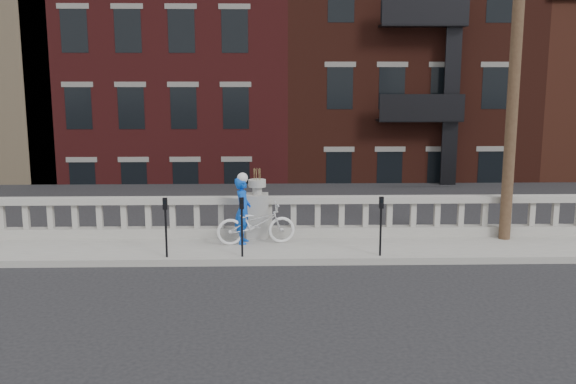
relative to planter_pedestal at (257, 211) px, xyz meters
name	(u,v)px	position (x,y,z in m)	size (l,w,h in m)	color
ground	(253,295)	(0.00, -3.95, -0.83)	(120.00, 120.00, 0.00)	black
sidewalk	(257,250)	(0.00, -0.95, -0.76)	(32.00, 2.20, 0.15)	gray
balustrade	(257,218)	(0.00, 0.00, -0.19)	(28.00, 0.34, 1.03)	gray
planter_pedestal	(257,211)	(0.00, 0.00, 0.00)	(0.55, 0.55, 1.76)	gray
lower_level	(275,105)	(0.56, 19.09, 1.80)	(80.00, 44.00, 20.80)	#605E59
utility_pole	(517,30)	(6.20, -0.35, 4.41)	(1.60, 0.28, 10.00)	#422D1E
parking_meter_a	(166,220)	(-2.01, -1.80, 0.17)	(0.10, 0.09, 1.36)	black
parking_meter_b	(242,220)	(-0.31, -1.80, 0.17)	(0.10, 0.09, 1.36)	black
parking_meter_c	(381,219)	(2.82, -1.80, 0.17)	(0.10, 0.09, 1.36)	black
bicycle	(256,224)	(-0.02, -0.67, -0.18)	(0.66, 1.90, 1.00)	white
cyclist	(243,210)	(-0.34, -0.60, 0.13)	(0.59, 0.39, 1.63)	blue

